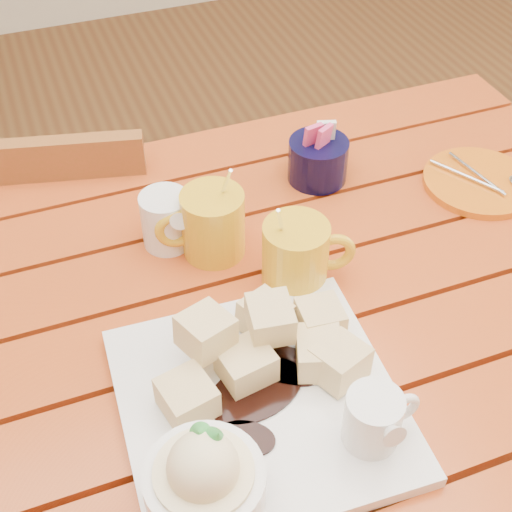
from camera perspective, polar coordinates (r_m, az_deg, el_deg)
name	(u,v)px	position (r m, az deg, el deg)	size (l,w,h in m)	color
table	(244,366)	(0.96, -0.99, -8.77)	(1.20, 0.79, 0.75)	#A13614
dessert_plate	(254,410)	(0.75, -0.15, -12.25)	(0.31, 0.31, 0.12)	white
coffee_mug_left	(211,223)	(0.93, -3.62, 2.65)	(0.12, 0.08, 0.14)	gold
coffee_mug_right	(298,255)	(0.88, 3.34, 0.12)	(0.12, 0.08, 0.14)	gold
cream_pitcher	(168,219)	(0.95, -7.09, 2.98)	(0.09, 0.08, 0.08)	white
sugar_caddy	(318,159)	(1.06, 4.98, 7.73)	(0.09, 0.09, 0.10)	black
orange_saucer	(480,182)	(1.11, 17.50, 5.68)	(0.17, 0.17, 0.02)	orange
chair_far	(60,272)	(1.39, -15.42, -1.25)	(0.46, 0.46, 0.81)	brown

